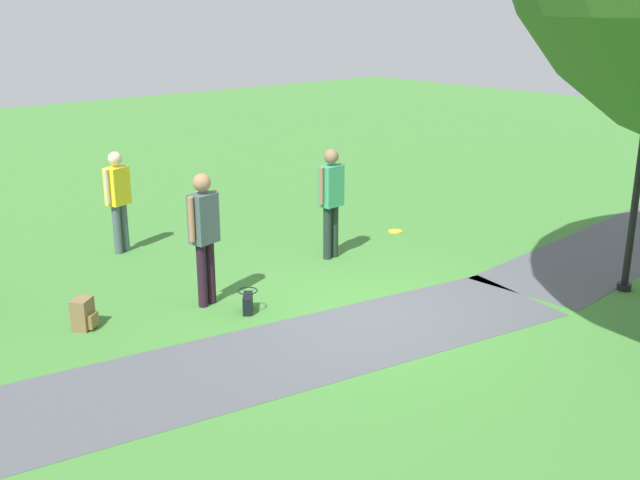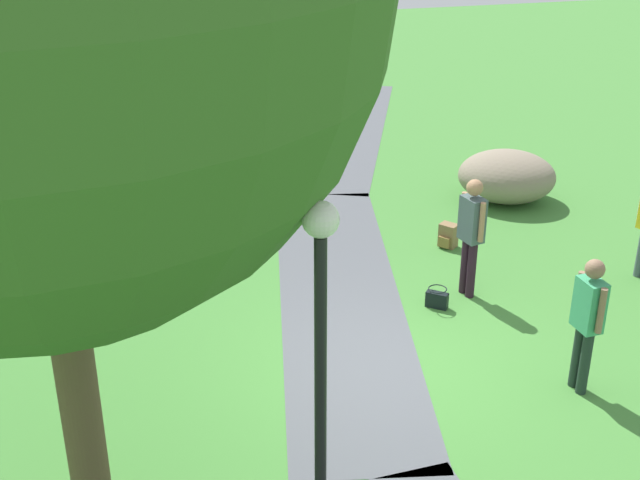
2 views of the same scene
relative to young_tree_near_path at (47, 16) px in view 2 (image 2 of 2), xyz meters
name	(u,v)px [view 2 (image 2 of 2)]	position (x,y,z in m)	size (l,w,h in m)	color
ground_plane	(385,366)	(-7.95, -4.04, -3.18)	(48.00, 48.00, 0.00)	#407D34
footpath_segment_mid	(340,296)	(-6.03, -3.97, -3.18)	(8.19, 3.20, 0.01)	#4E5156
footpath_segment_far	(345,130)	(1.62, -6.18, -3.18)	(8.08, 4.61, 0.01)	#4E5156
young_tree_near_path	(47,16)	(0.00, 0.00, 0.00)	(2.05, 2.05, 4.25)	#4E4131
lamp_post	(321,373)	(-11.22, -2.35, -0.86)	(0.28, 0.28, 3.79)	black
lawn_boulder	(507,176)	(-3.20, -7.94, -2.70)	(2.05, 2.21, 0.95)	gray
woman_with_handbag	(471,229)	(-6.42, -5.81, -2.11)	(0.51, 0.32, 1.82)	black
man_near_boulder	(588,316)	(-9.01, -6.18, -2.14)	(0.52, 0.27, 1.77)	#1E2F28
handbag_on_grass	(437,299)	(-6.69, -5.23, -3.04)	(0.38, 0.38, 0.31)	black
backpack_by_boulder	(503,168)	(-2.11, -8.42, -2.99)	(0.33, 0.32, 0.40)	brown
spare_backpack_on_lawn	(448,236)	(-4.82, -6.15, -2.99)	(0.35, 0.35, 0.40)	olive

